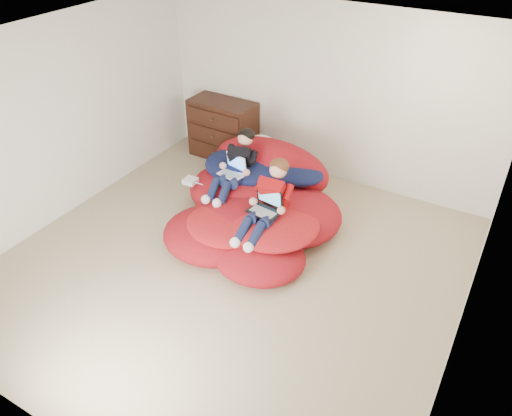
% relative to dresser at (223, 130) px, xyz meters
% --- Properties ---
extents(room_shell, '(5.10, 5.10, 2.77)m').
position_rel_dresser_xyz_m(room_shell, '(1.55, -2.23, -0.24)').
color(room_shell, tan).
rests_on(room_shell, ground).
extents(dresser, '(1.05, 0.59, 0.93)m').
position_rel_dresser_xyz_m(dresser, '(0.00, 0.00, 0.00)').
color(dresser, '#32180D').
rests_on(dresser, ground).
extents(beanbag_pile, '(2.22, 2.40, 0.86)m').
position_rel_dresser_xyz_m(beanbag_pile, '(1.34, -1.29, -0.21)').
color(beanbag_pile, '#AE131C').
rests_on(beanbag_pile, ground).
extents(cream_pillow, '(0.43, 0.27, 0.27)m').
position_rel_dresser_xyz_m(cream_pillow, '(0.96, -0.41, 0.16)').
color(cream_pillow, silver).
rests_on(cream_pillow, beanbag_pile).
extents(older_boy, '(0.38, 1.03, 0.69)m').
position_rel_dresser_xyz_m(older_boy, '(0.97, -1.15, 0.22)').
color(older_boy, black).
rests_on(older_boy, beanbag_pile).
extents(younger_boy, '(0.34, 1.05, 0.74)m').
position_rel_dresser_xyz_m(younger_boy, '(1.71, -1.62, 0.18)').
color(younger_boy, '#AD0F11').
rests_on(younger_boy, beanbag_pile).
extents(laptop_white, '(0.36, 0.32, 0.24)m').
position_rel_dresser_xyz_m(laptop_white, '(0.97, -1.21, 0.16)').
color(laptop_white, silver).
rests_on(laptop_white, older_boy).
extents(laptop_black, '(0.39, 0.34, 0.27)m').
position_rel_dresser_xyz_m(laptop_black, '(1.71, -1.68, 0.11)').
color(laptop_black, black).
rests_on(laptop_black, younger_boy).
extents(power_adapter, '(0.17, 0.17, 0.06)m').
position_rel_dresser_xyz_m(power_adapter, '(0.44, -1.47, -0.04)').
color(power_adapter, silver).
rests_on(power_adapter, beanbag_pile).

